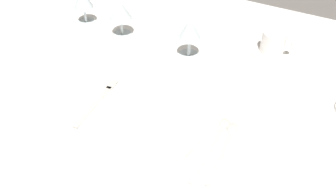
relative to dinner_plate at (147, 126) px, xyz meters
name	(u,v)px	position (x,y,z in m)	size (l,w,h in m)	color
dining_table	(181,100)	(0.00, 0.21, -0.09)	(1.80, 1.11, 0.74)	white
dinner_plate	(147,126)	(0.00, 0.00, 0.00)	(0.28, 0.28, 0.02)	white
fork_outer	(98,100)	(-0.17, 0.03, -0.01)	(0.03, 0.21, 0.00)	beige
spoon_soup	(214,141)	(0.17, 0.04, -0.01)	(0.03, 0.23, 0.01)	beige
spoon_dessert	(226,144)	(0.20, 0.04, -0.01)	(0.03, 0.21, 0.01)	beige
saucer_left	(271,53)	(0.20, 0.46, 0.00)	(0.13, 0.13, 0.01)	white
coffee_cup_left	(274,42)	(0.20, 0.46, 0.04)	(0.10, 0.08, 0.07)	white
wine_glass_centre	(120,11)	(-0.28, 0.34, 0.08)	(0.08, 0.08, 0.13)	silver
wine_glass_left	(190,31)	(-0.03, 0.33, 0.09)	(0.07, 0.07, 0.14)	silver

